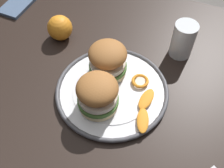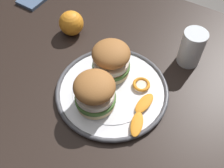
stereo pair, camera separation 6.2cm
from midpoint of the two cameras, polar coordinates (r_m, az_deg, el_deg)
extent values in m
plane|color=slate|center=(1.45, -0.24, -17.16)|extent=(8.00, 8.00, 0.00)
cube|color=black|center=(0.79, -0.43, 0.69)|extent=(1.24, 0.94, 0.03)
cube|color=black|center=(1.53, -10.50, 11.38)|extent=(0.06, 0.06, 0.73)
cylinder|color=white|center=(0.74, 2.40, -1.70)|extent=(0.29, 0.29, 0.01)
torus|color=#4C4C51|center=(0.74, 2.42, -1.43)|extent=(0.31, 0.31, 0.01)
cylinder|color=white|center=(0.74, 2.42, -1.39)|extent=(0.22, 0.22, 0.00)
cylinder|color=beige|center=(0.70, -0.97, -3.79)|extent=(0.10, 0.10, 0.02)
cylinder|color=#477033|center=(0.69, -0.99, -3.17)|extent=(0.11, 0.11, 0.01)
cylinder|color=#BC3828|center=(0.68, -1.00, -2.80)|extent=(0.09, 0.09, 0.01)
cylinder|color=silver|center=(0.67, -1.01, -2.33)|extent=(0.10, 0.10, 0.01)
ellipsoid|color=#A36633|center=(0.65, -1.05, -0.69)|extent=(0.12, 0.12, 0.05)
cylinder|color=beige|center=(0.76, 2.15, 3.07)|extent=(0.10, 0.10, 0.02)
cylinder|color=#477033|center=(0.75, 2.19, 3.75)|extent=(0.11, 0.11, 0.01)
cylinder|color=#BC3828|center=(0.75, 2.20, 4.14)|extent=(0.09, 0.09, 0.01)
cylinder|color=silver|center=(0.74, 2.23, 4.64)|extent=(0.10, 0.10, 0.01)
ellipsoid|color=#A36633|center=(0.71, 2.31, 6.38)|extent=(0.14, 0.14, 0.05)
torus|color=orange|center=(0.74, 8.70, -0.23)|extent=(0.07, 0.07, 0.01)
cylinder|color=#F4E5C6|center=(0.75, 8.67, -0.35)|extent=(0.03, 0.03, 0.00)
ellipsoid|color=orange|center=(0.71, 9.44, -4.21)|extent=(0.04, 0.08, 0.01)
ellipsoid|color=orange|center=(0.68, 7.99, -8.63)|extent=(0.05, 0.08, 0.01)
cylinder|color=white|center=(0.82, 18.79, 7.21)|extent=(0.07, 0.07, 0.11)
cylinder|color=orange|center=(0.84, 18.23, 5.74)|extent=(0.06, 0.06, 0.05)
sphere|color=orange|center=(0.89, -6.66, 12.69)|extent=(0.08, 0.08, 0.08)
camera|label=1|loc=(0.03, -87.50, 3.41)|focal=42.79mm
camera|label=2|loc=(0.03, 92.50, -3.41)|focal=42.79mm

